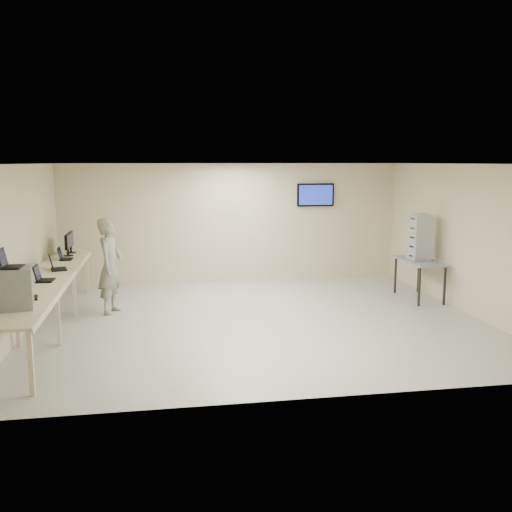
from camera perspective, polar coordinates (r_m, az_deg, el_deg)
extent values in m
cube|color=#B2B2A8|center=(10.38, 0.19, -6.46)|extent=(8.00, 7.00, 0.01)
cube|color=white|center=(9.98, 0.20, 9.20)|extent=(8.00, 7.00, 0.01)
cube|color=#BEB494|center=(13.52, -2.36, 3.31)|extent=(8.00, 0.01, 2.80)
cube|color=#BEB494|center=(6.72, 5.32, -3.00)|extent=(8.00, 0.01, 2.80)
cube|color=#BEB494|center=(10.20, -22.54, 0.59)|extent=(0.01, 7.00, 2.80)
cube|color=#BEB494|center=(11.46, 20.31, 1.62)|extent=(0.01, 7.00, 2.80)
cube|color=black|center=(13.84, 5.92, 6.11)|extent=(0.15, 0.04, 0.15)
cube|color=black|center=(13.80, 5.97, 6.10)|extent=(0.90, 0.06, 0.55)
cube|color=#1B2AA3|center=(13.77, 6.01, 6.09)|extent=(0.82, 0.01, 0.47)
cube|color=beige|center=(10.20, -20.17, -2.23)|extent=(0.75, 6.00, 0.04)
cube|color=beige|center=(10.14, -18.08, -2.36)|extent=(0.02, 6.00, 0.06)
cube|color=beige|center=(7.56, -21.60, -9.86)|extent=(0.06, 0.06, 0.86)
cube|color=beige|center=(9.51, -22.77, -6.01)|extent=(0.06, 0.06, 0.86)
cube|color=beige|center=(9.39, -19.19, -5.99)|extent=(0.06, 0.06, 0.86)
cube|color=beige|center=(11.21, -20.73, -3.60)|extent=(0.06, 0.06, 0.86)
cube|color=beige|center=(11.11, -17.69, -3.55)|extent=(0.06, 0.06, 0.86)
cube|color=beige|center=(13.09, -19.13, -1.71)|extent=(0.06, 0.06, 0.86)
cube|color=beige|center=(13.01, -16.53, -1.64)|extent=(0.06, 0.06, 0.86)
cube|color=gray|center=(8.27, -23.05, -2.95)|extent=(0.54, 0.60, 0.55)
cube|color=black|center=(8.22, -23.18, -1.01)|extent=(0.25, 0.34, 0.02)
cube|color=black|center=(8.23, -24.05, -0.13)|extent=(0.07, 0.32, 0.24)
cube|color=black|center=(8.22, -23.96, -0.13)|extent=(0.05, 0.28, 0.20)
cube|color=black|center=(8.80, -21.75, -3.92)|extent=(0.29, 0.36, 0.02)
cube|color=black|center=(8.80, -22.54, -3.13)|extent=(0.11, 0.31, 0.23)
cube|color=black|center=(8.80, -22.45, -3.13)|extent=(0.09, 0.27, 0.19)
cube|color=black|center=(9.98, -20.30, -2.31)|extent=(0.27, 0.36, 0.02)
cube|color=black|center=(9.98, -21.07, -1.55)|extent=(0.08, 0.33, 0.25)
cube|color=black|center=(9.98, -20.98, -1.55)|extent=(0.06, 0.29, 0.21)
cube|color=black|center=(10.94, -19.12, -1.26)|extent=(0.34, 0.42, 0.02)
cube|color=black|center=(10.94, -19.84, -0.54)|extent=(0.15, 0.35, 0.26)
cube|color=black|center=(10.93, -19.76, -0.53)|extent=(0.12, 0.31, 0.22)
cube|color=black|center=(12.02, -18.44, -0.30)|extent=(0.24, 0.33, 0.02)
cube|color=black|center=(12.01, -19.03, 0.28)|extent=(0.07, 0.31, 0.23)
cube|color=black|center=(12.01, -18.96, 0.28)|extent=(0.05, 0.27, 0.19)
cylinder|color=black|center=(12.48, -18.26, 0.04)|extent=(0.20, 0.20, 0.02)
cube|color=black|center=(12.47, -18.28, 0.45)|extent=(0.04, 0.03, 0.16)
cube|color=black|center=(12.44, -18.33, 1.38)|extent=(0.05, 0.46, 0.31)
cube|color=black|center=(12.44, -18.20, 1.38)|extent=(0.00, 0.42, 0.26)
cylinder|color=black|center=(12.87, -18.00, 0.33)|extent=(0.21, 0.21, 0.02)
cube|color=black|center=(12.86, -18.02, 0.72)|extent=(0.04, 0.03, 0.16)
cube|color=black|center=(12.83, -18.07, 1.63)|extent=(0.05, 0.46, 0.31)
cube|color=black|center=(12.82, -17.94, 1.63)|extent=(0.00, 0.42, 0.26)
imported|color=gray|center=(11.04, -14.35, -0.96)|extent=(0.60, 0.76, 1.81)
cube|color=slate|center=(12.30, 16.07, -0.48)|extent=(0.64, 1.37, 0.04)
cube|color=black|center=(11.74, 16.02, -2.98)|extent=(0.04, 0.04, 0.78)
cube|color=black|center=(12.78, 13.77, -1.89)|extent=(0.04, 0.04, 0.78)
cube|color=black|center=(11.98, 18.34, -2.85)|extent=(0.04, 0.04, 0.78)
cube|color=black|center=(13.00, 15.94, -1.79)|extent=(0.04, 0.04, 0.78)
cube|color=#A4A7AC|center=(12.27, 16.01, 0.04)|extent=(0.36, 0.40, 0.19)
cube|color=#A4A7AC|center=(12.24, 16.05, 0.92)|extent=(0.36, 0.40, 0.19)
cube|color=#A4A7AC|center=(12.21, 16.09, 1.81)|extent=(0.36, 0.40, 0.19)
cube|color=#A4A7AC|center=(12.19, 16.13, 2.70)|extent=(0.36, 0.40, 0.19)
cube|color=#A4A7AC|center=(12.17, 16.17, 3.60)|extent=(0.36, 0.40, 0.19)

